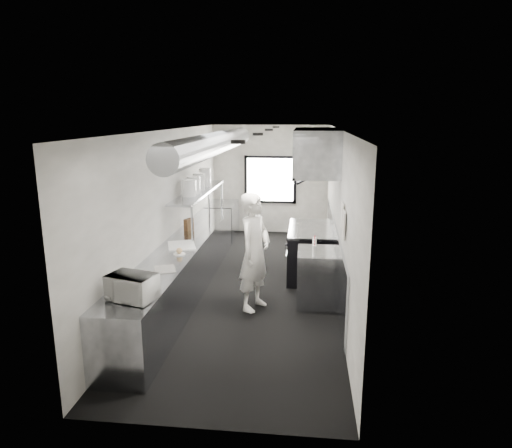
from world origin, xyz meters
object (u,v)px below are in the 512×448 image
(pass_shelf, at_px, (199,192))
(deli_tub_a, at_px, (122,286))
(small_plate, at_px, (179,254))
(knife_block, at_px, (189,224))
(plate_stack_a, at_px, (189,188))
(bottle_station, at_px, (317,277))
(line_cook, at_px, (255,252))
(plate_stack_d, at_px, (205,177))
(prep_counter, at_px, (184,268))
(far_work_table, at_px, (222,221))
(cutting_board, at_px, (182,245))
(squeeze_bottle_a, at_px, (314,251))
(range, at_px, (310,251))
(squeeze_bottle_d, at_px, (314,243))
(plate_stack_c, at_px, (199,182))
(squeeze_bottle_e, at_px, (315,242))
(plate_stack_b, at_px, (194,185))
(deli_tub_b, at_px, (137,274))
(squeeze_bottle_c, at_px, (314,245))
(exhaust_hood, at_px, (316,151))
(squeeze_bottle_b, at_px, (314,248))
(microwave, at_px, (132,287))

(pass_shelf, height_order, deli_tub_a, pass_shelf)
(deli_tub_a, relative_size, small_plate, 0.70)
(knife_block, height_order, plate_stack_a, plate_stack_a)
(bottle_station, distance_m, line_cook, 1.15)
(bottle_station, xyz_separation_m, plate_stack_d, (-2.36, 2.32, 1.31))
(prep_counter, distance_m, far_work_table, 3.70)
(cutting_board, height_order, knife_block, knife_block)
(bottle_station, distance_m, squeeze_bottle_a, 0.63)
(plate_stack_a, bearing_deg, pass_shelf, 86.51)
(small_plate, relative_size, squeeze_bottle_a, 1.06)
(knife_block, bearing_deg, plate_stack_a, -31.43)
(pass_shelf, xyz_separation_m, cutting_board, (0.06, -1.65, -0.63))
(range, xyz_separation_m, squeeze_bottle_d, (0.05, -1.28, 0.53))
(plate_stack_c, bearing_deg, squeeze_bottle_e, -33.39)
(cutting_board, xyz_separation_m, plate_stack_b, (-0.08, 1.29, 0.83))
(small_plate, height_order, plate_stack_a, plate_stack_a)
(cutting_board, distance_m, plate_stack_a, 1.30)
(deli_tub_b, xyz_separation_m, plate_stack_c, (0.12, 3.27, 0.79))
(far_work_table, height_order, plate_stack_b, plate_stack_b)
(deli_tub_a, xyz_separation_m, squeeze_bottle_d, (2.44, 2.07, 0.05))
(line_cook, bearing_deg, plate_stack_a, 69.50)
(deli_tub_a, distance_m, small_plate, 1.55)
(bottle_station, distance_m, squeeze_bottle_c, 0.55)
(exhaust_hood, height_order, squeeze_bottle_a, exhaust_hood)
(bottle_station, relative_size, deli_tub_b, 6.93)
(range, bearing_deg, deli_tub_a, -125.45)
(deli_tub_a, bearing_deg, squeeze_bottle_d, 40.36)
(exhaust_hood, bearing_deg, plate_stack_c, 170.76)
(bottle_station, distance_m, squeeze_bottle_d, 0.56)
(plate_stack_c, bearing_deg, deli_tub_a, -92.12)
(bottle_station, relative_size, cutting_board, 1.54)
(far_work_table, distance_m, squeeze_bottle_e, 4.32)
(knife_block, height_order, squeeze_bottle_e, knife_block)
(pass_shelf, height_order, plate_stack_c, plate_stack_c)
(plate_stack_d, bearing_deg, exhaust_hood, -21.76)
(deli_tub_a, distance_m, squeeze_bottle_d, 3.20)
(far_work_table, height_order, line_cook, line_cook)
(bottle_station, distance_m, squeeze_bottle_e, 0.59)
(squeeze_bottle_b, bearing_deg, bottle_station, 64.55)
(small_plate, bearing_deg, plate_stack_b, 95.83)
(plate_stack_a, bearing_deg, squeeze_bottle_a, -30.60)
(exhaust_hood, xyz_separation_m, far_work_table, (-2.25, 2.50, -1.94))
(squeeze_bottle_a, distance_m, squeeze_bottle_e, 0.56)
(prep_counter, distance_m, cutting_board, 0.48)
(deli_tub_b, relative_size, plate_stack_d, 0.34)
(knife_block, relative_size, squeeze_bottle_c, 1.19)
(prep_counter, bearing_deg, range, 28.74)
(pass_shelf, bearing_deg, squeeze_bottle_d, -34.68)
(microwave, bearing_deg, squeeze_bottle_e, 63.64)
(exhaust_hood, relative_size, plate_stack_c, 6.57)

